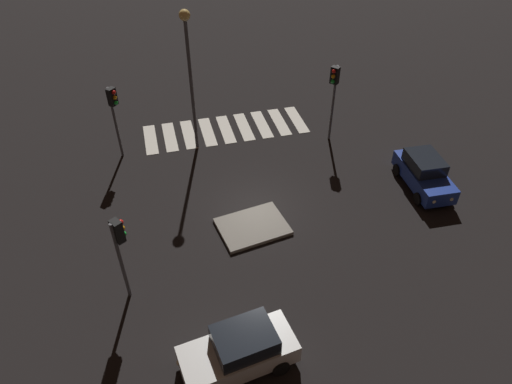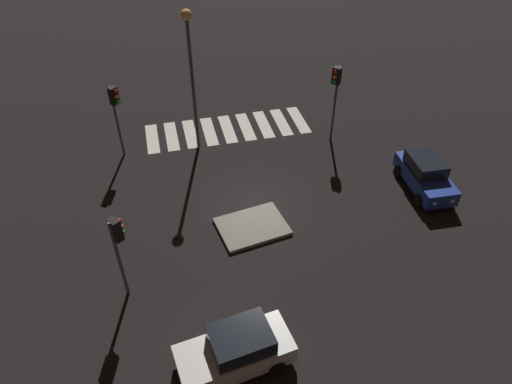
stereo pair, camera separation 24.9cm
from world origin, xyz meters
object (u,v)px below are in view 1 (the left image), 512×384
traffic_light_north (119,241)px  traffic_light_south (334,86)px  street_lamp (189,60)px  traffic_light_east (114,106)px  car_white (240,351)px  traffic_island (253,227)px  car_blue (424,173)px

traffic_light_north → traffic_light_south: bearing=4.5°
street_lamp → traffic_light_east: bearing=-1.5°
car_white → traffic_light_south: size_ratio=0.92×
traffic_light_east → traffic_light_south: (-11.85, 1.30, 0.29)m
car_white → traffic_light_south: traffic_light_south is taller
street_lamp → traffic_island: bearing=101.4°
traffic_light_south → car_white: bearing=16.7°
car_blue → traffic_light_south: (3.14, -5.33, 2.68)m
car_blue → traffic_island: bearing=-81.8°
traffic_light_south → street_lamp: size_ratio=0.59×
traffic_island → traffic_light_south: traffic_light_south is taller
car_blue → traffic_light_east: size_ratio=0.95×
traffic_island → car_blue: car_blue is taller
traffic_island → street_lamp: street_lamp is taller
car_blue → street_lamp: street_lamp is taller
car_white → traffic_light_north: size_ratio=1.07×
traffic_light_north → traffic_light_south: 14.72m
traffic_light_south → traffic_light_east: bearing=-46.6°
traffic_light_south → street_lamp: bearing=-49.2°
traffic_island → traffic_light_east: size_ratio=0.81×
traffic_light_north → street_lamp: (-4.22, -9.83, 2.36)m
car_blue → traffic_light_east: 16.57m
traffic_light_east → traffic_light_north: 9.94m
traffic_light_east → traffic_light_north: traffic_light_east is taller
traffic_light_north → car_white: bearing=-81.3°
car_white → traffic_light_south: 15.56m
car_blue → traffic_light_south: size_ratio=0.87×
car_blue → traffic_light_south: bearing=-146.7°
street_lamp → car_white: bearing=87.3°
traffic_island → traffic_light_east: bearing=-53.0°
traffic_light_east → traffic_light_south: 11.93m
traffic_light_east → street_lamp: size_ratio=0.54×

